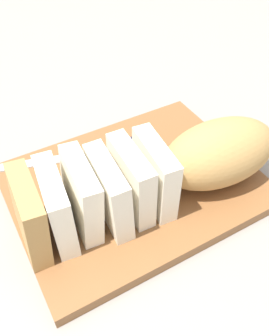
# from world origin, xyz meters

# --- Properties ---
(ground_plane) EXTENTS (3.00, 3.00, 0.00)m
(ground_plane) POSITION_xyz_m (0.00, 0.00, 0.00)
(ground_plane) COLOR gray
(cutting_board) EXTENTS (0.40, 0.32, 0.02)m
(cutting_board) POSITION_xyz_m (0.00, 0.00, 0.01)
(cutting_board) COLOR brown
(cutting_board) RESTS_ON ground_plane
(bread_loaf) EXTENTS (0.41, 0.16, 0.11)m
(bread_loaf) POSITION_xyz_m (-0.02, 0.05, 0.07)
(bread_loaf) COLOR tan
(bread_loaf) RESTS_ON cutting_board
(bread_knife) EXTENTS (0.25, 0.11, 0.02)m
(bread_knife) POSITION_xyz_m (-0.01, -0.08, 0.03)
(bread_knife) COLOR silver
(bread_knife) RESTS_ON cutting_board
(crumb_near_knife) EXTENTS (0.00, 0.00, 0.00)m
(crumb_near_knife) POSITION_xyz_m (-0.03, 0.02, 0.02)
(crumb_near_knife) COLOR tan
(crumb_near_knife) RESTS_ON cutting_board
(crumb_near_loaf) EXTENTS (0.01, 0.01, 0.01)m
(crumb_near_loaf) POSITION_xyz_m (0.04, 0.02, 0.02)
(crumb_near_loaf) COLOR tan
(crumb_near_loaf) RESTS_ON cutting_board
(crumb_stray_left) EXTENTS (0.01, 0.01, 0.01)m
(crumb_stray_left) POSITION_xyz_m (0.01, -0.01, 0.02)
(crumb_stray_left) COLOR tan
(crumb_stray_left) RESTS_ON cutting_board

